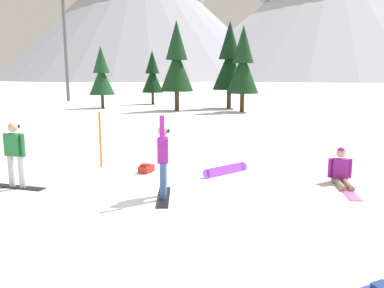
% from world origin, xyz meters
% --- Properties ---
extents(ground_plane, '(800.00, 800.00, 0.00)m').
position_xyz_m(ground_plane, '(0.00, 0.00, 0.00)').
color(ground_plane, white).
extents(snowboarder_foreground, '(1.55, 0.46, 1.69)m').
position_xyz_m(snowboarder_foreground, '(-3.68, 0.91, 0.89)').
color(snowboarder_foreground, black).
rests_on(snowboarder_foreground, ground_plane).
extents(snowboarder_midground, '(0.92, 1.55, 1.99)m').
position_xyz_m(snowboarder_midground, '(0.17, 1.69, 0.93)').
color(snowboarder_midground, black).
rests_on(snowboarder_midground, ground_plane).
extents(snowboarder_background, '(0.91, 1.79, 0.96)m').
position_xyz_m(snowboarder_background, '(3.98, 4.61, 0.33)').
color(snowboarder_background, gray).
rests_on(snowboarder_background, ground_plane).
extents(loose_snowboard_near_right, '(0.94, 1.64, 0.24)m').
position_xyz_m(loose_snowboard_near_right, '(0.81, 4.41, 0.13)').
color(loose_snowboard_near_right, '#993FD8').
rests_on(loose_snowboard_near_right, ground_plane).
extents(backpack_red, '(0.34, 0.53, 0.27)m').
position_xyz_m(backpack_red, '(-1.42, 3.62, 0.12)').
color(backpack_red, red).
rests_on(backpack_red, ground_plane).
extents(trail_marker_pole, '(0.06, 0.06, 1.75)m').
position_xyz_m(trail_marker_pole, '(-3.07, 3.65, 0.87)').
color(trail_marker_pole, orange).
rests_on(trail_marker_pole, ground_plane).
extents(pine_tree_broad, '(2.80, 2.80, 7.23)m').
position_xyz_m(pine_tree_broad, '(-6.01, 25.45, 3.94)').
color(pine_tree_broad, '#472D19').
rests_on(pine_tree_broad, ground_plane).
extents(pine_tree_twin, '(2.17, 2.17, 5.22)m').
position_xyz_m(pine_tree_twin, '(-16.08, 21.44, 2.85)').
color(pine_tree_twin, '#472D19').
rests_on(pine_tree_twin, ground_plane).
extents(pine_tree_leaning, '(2.63, 2.63, 7.02)m').
position_xyz_m(pine_tree_leaning, '(-9.21, 21.90, 3.83)').
color(pine_tree_leaning, '#472D19').
rests_on(pine_tree_leaning, ground_plane).
extents(pine_tree_young, '(2.07, 2.07, 5.14)m').
position_xyz_m(pine_tree_young, '(-14.31, 27.08, 2.80)').
color(pine_tree_young, '#472D19').
rests_on(pine_tree_young, ground_plane).
extents(pine_tree_short, '(2.47, 2.47, 6.52)m').
position_xyz_m(pine_tree_short, '(-4.11, 22.89, 3.55)').
color(pine_tree_short, '#472D19').
rests_on(pine_tree_short, ground_plane).
extents(ski_lift_tower, '(3.11, 0.36, 11.33)m').
position_xyz_m(ski_lift_tower, '(-24.63, 26.99, 6.36)').
color(ski_lift_tower, '#595B60').
rests_on(ski_lift_tower, ground_plane).
extents(peak_north_spur, '(147.61, 147.61, 67.71)m').
position_xyz_m(peak_north_spur, '(-104.77, 176.88, 35.37)').
color(peak_north_spur, '#9EA3B2').
rests_on(peak_north_spur, ground_plane).
extents(peak_east_ridge, '(168.18, 168.18, 66.29)m').
position_xyz_m(peak_east_ridge, '(-12.91, 215.10, 34.64)').
color(peak_east_ridge, '#B2B7C6').
rests_on(peak_east_ridge, ground_plane).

